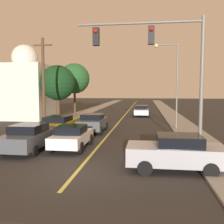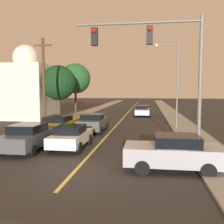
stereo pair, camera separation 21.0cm
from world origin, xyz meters
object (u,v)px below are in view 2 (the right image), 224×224
Objects in this scene: car_far_oncoming at (142,111)px; car_crossing_right at (173,152)px; traffic_signal_mast at (160,57)px; car_near_lane_front at (71,136)px; domed_building_left at (27,88)px; streetlamp_right at (172,74)px; car_near_lane_second at (93,123)px; tree_left_near at (75,79)px; tree_left_far at (58,83)px; car_outer_lane_front at (29,136)px; car_outer_lane_second at (59,125)px; utility_pole_left at (44,82)px.

car_far_oncoming is 22.91m from car_crossing_right.
traffic_signal_mast is (1.29, -20.85, 4.38)m from car_far_oncoming.
car_near_lane_front is 0.95× the size of car_crossing_right.
domed_building_left is at bearing 133.67° from traffic_signal_mast.
car_near_lane_front is at bearing -129.12° from streetlamp_right.
car_near_lane_second is 7.96m from streetlamp_right.
traffic_signal_mast reaches higher than tree_left_near.
tree_left_near is at bearing 28.24° from domed_building_left.
traffic_signal_mast reaches higher than tree_left_far.
streetlamp_right is 0.83× the size of domed_building_left.
traffic_signal_mast reaches higher than car_near_lane_front.
tree_left_far is (-3.16, 13.47, 3.50)m from car_outer_lane_front.
tree_left_near is 1.11× the size of tree_left_far.
traffic_signal_mast is at bearing -46.33° from domed_building_left.
streetlamp_right is 1.20× the size of tree_left_far.
domed_building_left is at bearing 127.01° from car_outer_lane_second.
utility_pole_left reaches higher than car_outer_lane_front.
car_outer_lane_second is 13.47m from domed_building_left.
domed_building_left is (-14.00, -4.84, 2.99)m from car_far_oncoming.
car_far_oncoming is at bearing 4.62° from car_crossing_right.
car_near_lane_front is 0.64× the size of tree_left_far.
utility_pole_left is 1.26× the size of tree_left_far.
streetlamp_right is at bearing 23.68° from car_outer_lane_second.
car_near_lane_front is at bearing -61.19° from car_outer_lane_second.
car_outer_lane_second is 10.44m from streetlamp_right.
domed_building_left is at bearing 117.28° from car_outer_lane_front.
car_near_lane_second reaches higher than car_near_lane_front.
car_outer_lane_second is at bearing 143.21° from traffic_signal_mast.
domed_building_left reaches higher than car_crossing_right.
car_outer_lane_second is (-2.29, 4.16, 0.08)m from car_near_lane_front.
traffic_signal_mast is 0.78× the size of domed_building_left.
car_crossing_right is 14.22m from utility_pole_left.
car_near_lane_second is 14.09m from car_far_oncoming.
car_far_oncoming is (3.79, 19.50, 0.03)m from car_near_lane_front.
car_outer_lane_second is 14.24m from tree_left_near.
car_outer_lane_front is at bearing -90.00° from car_outer_lane_second.
car_outer_lane_second is (0.00, 4.85, 0.02)m from car_outer_lane_front.
car_outer_lane_second is at bearing -52.99° from domed_building_left.
car_outer_lane_front is 0.92× the size of car_outer_lane_second.
streetlamp_right is 12.89m from tree_left_far.
car_near_lane_second is 0.98× the size of car_crossing_right.
domed_building_left reaches higher than utility_pole_left.
streetlamp_right is (2.73, -11.48, 4.10)m from car_far_oncoming.
car_crossing_right is at bearing -43.39° from car_outer_lane_second.
streetlamp_right is 18.03m from domed_building_left.
car_far_oncoming is 0.63× the size of utility_pole_left.
domed_building_left is (-7.92, 10.50, 2.94)m from car_outer_lane_second.
utility_pole_left is at bearing 141.21° from traffic_signal_mast.
traffic_signal_mast is 9.49m from streetlamp_right.
car_outer_lane_front is at bearing -76.79° from tree_left_far.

